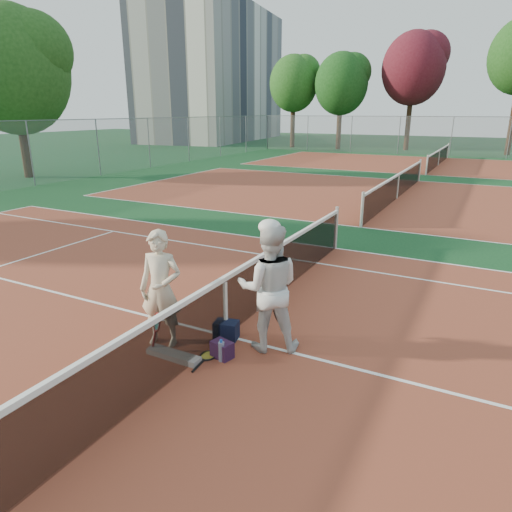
{
  "coord_description": "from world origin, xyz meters",
  "views": [
    {
      "loc": [
        3.45,
        -5.57,
        3.43
      ],
      "look_at": [
        0.0,
        1.03,
        1.05
      ],
      "focal_mm": 32.0,
      "sensor_mm": 36.0,
      "label": 1
    }
  ],
  "objects_px": {
    "sports_bag_navy": "(226,330)",
    "sports_bag_purple": "(222,350)",
    "player_b": "(269,288)",
    "racket_spare": "(208,356)",
    "player_a": "(161,289)",
    "racket_red": "(158,332)",
    "racket_black_held": "(278,325)",
    "water_bottle": "(221,352)",
    "net_main": "(225,307)",
    "apartment_block": "(215,75)"
  },
  "relations": [
    {
      "from": "sports_bag_navy",
      "to": "sports_bag_purple",
      "type": "bearing_deg",
      "value": -64.9
    },
    {
      "from": "player_b",
      "to": "sports_bag_purple",
      "type": "height_order",
      "value": "player_b"
    },
    {
      "from": "player_b",
      "to": "racket_spare",
      "type": "height_order",
      "value": "player_b"
    },
    {
      "from": "player_a",
      "to": "racket_red",
      "type": "distance_m",
      "value": 0.64
    },
    {
      "from": "player_a",
      "to": "sports_bag_purple",
      "type": "distance_m",
      "value": 1.28
    },
    {
      "from": "racket_black_held",
      "to": "water_bottle",
      "type": "xyz_separation_m",
      "value": [
        -0.46,
        -0.91,
        -0.12
      ]
    },
    {
      "from": "player_b",
      "to": "racket_spare",
      "type": "bearing_deg",
      "value": 20.05
    },
    {
      "from": "player_a",
      "to": "racket_black_held",
      "type": "height_order",
      "value": "player_a"
    },
    {
      "from": "player_a",
      "to": "racket_spare",
      "type": "relative_size",
      "value": 2.99
    },
    {
      "from": "player_a",
      "to": "sports_bag_purple",
      "type": "height_order",
      "value": "player_a"
    },
    {
      "from": "player_b",
      "to": "water_bottle",
      "type": "distance_m",
      "value": 1.14
    },
    {
      "from": "racket_black_held",
      "to": "water_bottle",
      "type": "height_order",
      "value": "racket_black_held"
    },
    {
      "from": "racket_black_held",
      "to": "player_b",
      "type": "bearing_deg",
      "value": 58.65
    },
    {
      "from": "player_b",
      "to": "sports_bag_purple",
      "type": "relative_size",
      "value": 6.28
    },
    {
      "from": "sports_bag_purple",
      "to": "water_bottle",
      "type": "height_order",
      "value": "water_bottle"
    },
    {
      "from": "net_main",
      "to": "racket_black_held",
      "type": "distance_m",
      "value": 0.86
    },
    {
      "from": "player_a",
      "to": "racket_black_held",
      "type": "bearing_deg",
      "value": 15.05
    },
    {
      "from": "net_main",
      "to": "racket_black_held",
      "type": "height_order",
      "value": "net_main"
    },
    {
      "from": "sports_bag_navy",
      "to": "racket_spare",
      "type": "bearing_deg",
      "value": -85.28
    },
    {
      "from": "net_main",
      "to": "apartment_block",
      "type": "bearing_deg",
      "value": 122.47
    },
    {
      "from": "player_a",
      "to": "player_b",
      "type": "height_order",
      "value": "player_b"
    },
    {
      "from": "sports_bag_navy",
      "to": "sports_bag_purple",
      "type": "relative_size",
      "value": 1.2
    },
    {
      "from": "apartment_block",
      "to": "water_bottle",
      "type": "distance_m",
      "value": 53.42
    },
    {
      "from": "racket_red",
      "to": "racket_black_held",
      "type": "distance_m",
      "value": 1.82
    },
    {
      "from": "racket_black_held",
      "to": "sports_bag_purple",
      "type": "bearing_deg",
      "value": 39.73
    },
    {
      "from": "racket_red",
      "to": "water_bottle",
      "type": "height_order",
      "value": "racket_red"
    },
    {
      "from": "racket_red",
      "to": "sports_bag_navy",
      "type": "relative_size",
      "value": 1.6
    },
    {
      "from": "player_b",
      "to": "water_bottle",
      "type": "xyz_separation_m",
      "value": [
        -0.41,
        -0.69,
        -0.81
      ]
    },
    {
      "from": "apartment_block",
      "to": "sports_bag_navy",
      "type": "bearing_deg",
      "value": -57.52
    },
    {
      "from": "racket_red",
      "to": "racket_black_held",
      "type": "relative_size",
      "value": 1.08
    },
    {
      "from": "racket_black_held",
      "to": "sports_bag_purple",
      "type": "distance_m",
      "value": 0.97
    },
    {
      "from": "player_a",
      "to": "sports_bag_purple",
      "type": "relative_size",
      "value": 5.86
    },
    {
      "from": "racket_red",
      "to": "net_main",
      "type": "bearing_deg",
      "value": -6.47
    },
    {
      "from": "apartment_block",
      "to": "water_bottle",
      "type": "relative_size",
      "value": 73.33
    },
    {
      "from": "player_b",
      "to": "sports_bag_navy",
      "type": "xyz_separation_m",
      "value": [
        -0.7,
        -0.07,
        -0.82
      ]
    },
    {
      "from": "player_a",
      "to": "water_bottle",
      "type": "relative_size",
      "value": 5.98
    },
    {
      "from": "racket_black_held",
      "to": "sports_bag_navy",
      "type": "relative_size",
      "value": 1.49
    },
    {
      "from": "player_b",
      "to": "racket_black_held",
      "type": "distance_m",
      "value": 0.72
    },
    {
      "from": "net_main",
      "to": "racket_spare",
      "type": "xyz_separation_m",
      "value": [
        0.09,
        -0.67,
        -0.49
      ]
    },
    {
      "from": "racket_spare",
      "to": "water_bottle",
      "type": "height_order",
      "value": "water_bottle"
    },
    {
      "from": "net_main",
      "to": "sports_bag_navy",
      "type": "distance_m",
      "value": 0.37
    },
    {
      "from": "sports_bag_purple",
      "to": "sports_bag_navy",
      "type": "bearing_deg",
      "value": 115.1
    },
    {
      "from": "apartment_block",
      "to": "racket_red",
      "type": "bearing_deg",
      "value": -58.64
    },
    {
      "from": "racket_spare",
      "to": "racket_red",
      "type": "bearing_deg",
      "value": 97.7
    },
    {
      "from": "net_main",
      "to": "water_bottle",
      "type": "relative_size",
      "value": 36.6
    },
    {
      "from": "player_a",
      "to": "racket_spare",
      "type": "distance_m",
      "value": 1.21
    },
    {
      "from": "racket_spare",
      "to": "sports_bag_navy",
      "type": "relative_size",
      "value": 1.63
    },
    {
      "from": "racket_black_held",
      "to": "racket_spare",
      "type": "relative_size",
      "value": 0.91
    },
    {
      "from": "racket_red",
      "to": "sports_bag_purple",
      "type": "xyz_separation_m",
      "value": [
        0.95,
        0.26,
        -0.17
      ]
    },
    {
      "from": "racket_black_held",
      "to": "sports_bag_navy",
      "type": "xyz_separation_m",
      "value": [
        -0.75,
        -0.29,
        -0.13
      ]
    }
  ]
}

